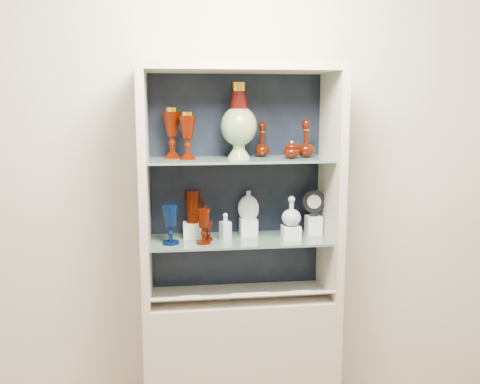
{
  "coord_description": "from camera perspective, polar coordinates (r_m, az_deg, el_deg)",
  "views": [
    {
      "loc": [
        -0.35,
        -1.13,
        1.74
      ],
      "look_at": [
        0.0,
        1.53,
        1.3
      ],
      "focal_mm": 40.0,
      "sensor_mm": 36.0,
      "label": 1
    }
  ],
  "objects": [
    {
      "name": "ruby_pitcher",
      "position": [
        2.79,
        -5.09,
        -1.55
      ],
      "size": [
        0.14,
        0.11,
        0.17
      ],
      "primitive_type": null,
      "rotation": [
        0.0,
        0.0,
        0.23
      ],
      "color": "#490E00",
      "rests_on": "riser_ruby_pitcher"
    },
    {
      "name": "label_ledge",
      "position": [
        2.75,
        0.31,
        -11.12
      ],
      "size": [
        0.92,
        0.17,
        0.09
      ],
      "primitive_type": "cube",
      "rotation": [
        -0.44,
        0.0,
        0.0
      ],
      "color": "beige",
      "rests_on": "cabinet_base"
    },
    {
      "name": "cabinet_side_left",
      "position": [
        2.7,
        -10.15,
        0.31
      ],
      "size": [
        0.04,
        0.4,
        1.15
      ],
      "primitive_type": "cube",
      "color": "beige",
      "rests_on": "cabinet_base"
    },
    {
      "name": "label_card_1",
      "position": [
        2.72,
        -5.39,
        -11.04
      ],
      "size": [
        0.1,
        0.06,
        0.03
      ],
      "primitive_type": "cube",
      "rotation": [
        -0.44,
        0.0,
        0.0
      ],
      "color": "white",
      "rests_on": "label_ledge"
    },
    {
      "name": "flat_flask",
      "position": [
        2.83,
        0.9,
        -1.34
      ],
      "size": [
        0.12,
        0.07,
        0.16
      ],
      "primitive_type": null,
      "rotation": [
        0.0,
        0.0,
        -0.24
      ],
      "color": "#B6BBC8",
      "rests_on": "riser_flat_flask"
    },
    {
      "name": "cabinet_back_panel",
      "position": [
        2.91,
        -0.49,
        1.09
      ],
      "size": [
        0.98,
        0.02,
        1.15
      ],
      "primitive_type": "cube",
      "color": "black",
      "rests_on": "cabinet_base"
    },
    {
      "name": "enamel_urn",
      "position": [
        2.73,
        -0.13,
        7.62
      ],
      "size": [
        0.23,
        0.23,
        0.38
      ],
      "primitive_type": null,
      "rotation": [
        0.0,
        0.0,
        -0.26
      ],
      "color": "#0F4524",
      "rests_on": "shelf_upper"
    },
    {
      "name": "shelf_upper",
      "position": [
        2.72,
        -0.06,
        3.48
      ],
      "size": [
        0.92,
        0.34,
        0.01
      ],
      "primitive_type": "cube",
      "color": "slate",
      "rests_on": "cabinet_side_left"
    },
    {
      "name": "ruby_decanter_b",
      "position": [
        2.78,
        7.06,
        5.83
      ],
      "size": [
        0.11,
        0.11,
        0.21
      ],
      "primitive_type": null,
      "rotation": [
        0.0,
        0.0,
        0.22
      ],
      "color": "#3B0D02",
      "rests_on": "shelf_upper"
    },
    {
      "name": "label_card_2",
      "position": [
        2.76,
        1.9,
        -10.75
      ],
      "size": [
        0.1,
        0.06,
        0.03
      ],
      "primitive_type": "cube",
      "rotation": [
        -0.44,
        0.0,
        0.0
      ],
      "color": "white",
      "rests_on": "label_ledge"
    },
    {
      "name": "clear_square_bottle",
      "position": [
        2.75,
        -1.57,
        -3.71
      ],
      "size": [
        0.06,
        0.06,
        0.14
      ],
      "primitive_type": null,
      "rotation": [
        0.0,
        0.0,
        0.39
      ],
      "color": "#9FB0B9",
      "rests_on": "shelf_lower"
    },
    {
      "name": "riser_clear_round_decanter",
      "position": [
        2.79,
        5.47,
        -4.34
      ],
      "size": [
        0.09,
        0.09,
        0.07
      ],
      "primitive_type": "cube",
      "color": "silver",
      "rests_on": "shelf_lower"
    },
    {
      "name": "lidded_bowl",
      "position": [
        2.71,
        5.53,
        4.55
      ],
      "size": [
        0.11,
        0.11,
        0.09
      ],
      "primitive_type": null,
      "rotation": [
        0.0,
        0.0,
        -0.42
      ],
      "color": "#3B0D02",
      "rests_on": "shelf_upper"
    },
    {
      "name": "cabinet_base",
      "position": [
        3.01,
        0.0,
        -17.63
      ],
      "size": [
        1.0,
        0.4,
        0.75
      ],
      "primitive_type": "cube",
      "color": "beige",
      "rests_on": "ground"
    },
    {
      "name": "label_card_3",
      "position": [
        2.74,
        0.03,
        -10.84
      ],
      "size": [
        0.1,
        0.06,
        0.03
      ],
      "primitive_type": "cube",
      "rotation": [
        -0.44,
        0.0,
        0.0
      ],
      "color": "white",
      "rests_on": "label_ledge"
    },
    {
      "name": "wall_back",
      "position": [
        2.93,
        -0.56,
        2.63
      ],
      "size": [
        3.5,
        0.02,
        2.8
      ],
      "primitive_type": "cube",
      "color": "beige",
      "rests_on": "ground"
    },
    {
      "name": "cameo_medallion",
      "position": [
        2.88,
        7.9,
        -1.13
      ],
      "size": [
        0.13,
        0.07,
        0.15
      ],
      "primitive_type": null,
      "rotation": [
        0.0,
        0.0,
        -0.22
      ],
      "color": "black",
      "rests_on": "riser_cameo_medallion"
    },
    {
      "name": "ruby_goblet_tall",
      "position": [
        2.68,
        -3.92,
        -3.68
      ],
      "size": [
        0.09,
        0.09,
        0.18
      ],
      "primitive_type": null,
      "rotation": [
        0.0,
        0.0,
        0.37
      ],
      "color": "#490E00",
      "rests_on": "shelf_lower"
    },
    {
      "name": "riser_cameo_medallion",
      "position": [
        2.91,
        7.85,
        -3.51
      ],
      "size": [
        0.08,
        0.08,
        0.1
      ],
      "primitive_type": "cube",
      "color": "silver",
      "rests_on": "shelf_lower"
    },
    {
      "name": "cobalt_goblet",
      "position": [
        2.69,
        -7.41,
        -3.48
      ],
      "size": [
        0.09,
        0.09,
        0.2
      ],
      "primitive_type": null,
      "rotation": [
        0.0,
        0.0,
        -0.09
      ],
      "color": "#00103C",
      "rests_on": "shelf_lower"
    },
    {
      "name": "riser_flat_flask",
      "position": [
        2.85,
        0.9,
        -3.78
      ],
      "size": [
        0.09,
        0.09,
        0.09
      ],
      "primitive_type": "cube",
      "color": "silver",
      "rests_on": "shelf_lower"
    },
    {
      "name": "label_card_0",
      "position": [
        2.8,
        6.34,
        -10.5
      ],
      "size": [
        0.1,
        0.06,
        0.03
      ],
      "primitive_type": "cube",
      "rotation": [
        -0.44,
        0.0,
        0.0
      ],
      "color": "white",
      "rests_on": "label_ledge"
    },
    {
      "name": "pedestal_lamp_left",
      "position": [
        2.69,
        -5.62,
        6.0
      ],
      "size": [
        0.11,
        0.11,
        0.23
      ],
      "primitive_type": null,
      "rotation": [
        0.0,
        0.0,
        0.25
      ],
      "color": "#490E00",
      "rests_on": "shelf_upper"
    },
    {
      "name": "clear_round_decanter",
      "position": [
        2.76,
        5.5,
        -2.12
      ],
      "size": [
        0.13,
        0.13,
        0.15
      ],
      "primitive_type": null,
      "rotation": [
        0.0,
        0.0,
        -0.3
      ],
      "color": "#9FB0B9",
      "rests_on": "riser_clear_round_decanter"
    },
    {
      "name": "cabinet_top_cap",
      "position": [
        2.69,
        0.0,
        13.13
      ],
      "size": [
        1.0,
        0.4,
        0.04
      ],
      "primitive_type": "cube",
      "color": "beige",
      "rests_on": "cabinet_side_left"
    },
    {
      "name": "ruby_goblet_small",
      "position": [
        2.75,
        -3.4,
        -4.14
      ],
      "size": [
        0.05,
        0.05,
        0.1
      ],
      "primitive_type": null,
      "rotation": [
        0.0,
        0.0,
        0.05
      ],
      "color": "#3B0D02",
      "rests_on": "shelf_lower"
    },
    {
      "name": "shelf_lower",
      "position": [
        2.8,
        -0.05,
        -5.12
      ],
      "size": [
        0.92,
        0.34,
        0.01
      ],
      "primitive_type": "cube",
      "color": "slate",
      "rests_on": "cabinet_side_left"
    },
    {
      "name": "riser_ruby_pitcher",
      "position": [
        2.82,
        -5.06,
        -4.06
      ],
      "size": [
        0.1,
        0.1,
        0.08
      ],
      "primitive_type": "cube",
      "color": "silver",
      "rests_on": "shelf_lower"
    },
    {
      "name": "ruby_decanter_a",
      "position": [
        2.8,
        2.39,
        5.84
      ],
      "size": [
        0.08,
        0.08,
        0.2
      ],
      "primitive_type": null,
      "rotation": [
        0.0,
        0.0,
        0.03
      ],
      "color": "#3B0D02",
      "rests_on": "shelf_upper"
    },
    {
      "name": "pedestal_lamp_right",
      "position": [
        2.75,
        -7.27,
        6.26
      ],
      "size": [
        0.11,
        0.11,
        0.26
      ],
      "primitive_type": null,
      "rotation": [
        0.0,
        0.0,
        -0.14
      ],
      "color": "#490E00",
      "rests_on": "shelf_upper"
    },
    {
      "name": "cabinet_side_right",
      "position": [
        2.82,
        9.71,
        0.71
      ],
      "size": [
        0.04,
        0.4,
        1.15
      ],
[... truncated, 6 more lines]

